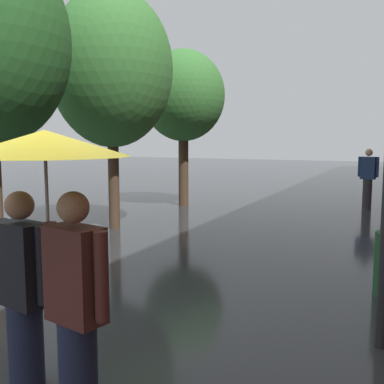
% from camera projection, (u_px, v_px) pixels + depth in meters
% --- Properties ---
extents(ground_plane, '(80.00, 80.00, 0.00)m').
position_uv_depth(ground_plane, '(45.00, 378.00, 3.85)').
color(ground_plane, '#26282B').
extents(street_tree_1, '(2.72, 2.72, 5.32)m').
position_uv_depth(street_tree_1, '(111.00, 69.00, 9.87)').
color(street_tree_1, '#473323').
rests_on(street_tree_1, ground).
extents(street_tree_2, '(2.50, 2.50, 4.69)m').
position_uv_depth(street_tree_2, '(183.00, 96.00, 13.40)').
color(street_tree_2, '#473323').
rests_on(street_tree_2, ground).
extents(couple_under_umbrella, '(1.17, 1.16, 2.11)m').
position_uv_depth(couple_under_umbrella, '(47.00, 231.00, 3.07)').
color(couple_under_umbrella, '#1E233D').
rests_on(couple_under_umbrella, ground).
extents(pedestrian_walking_midground, '(0.58, 0.29, 1.75)m').
position_uv_depth(pedestrian_walking_midground, '(368.00, 178.00, 13.05)').
color(pedestrian_walking_midground, '#2D2D33').
rests_on(pedestrian_walking_midground, ground).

